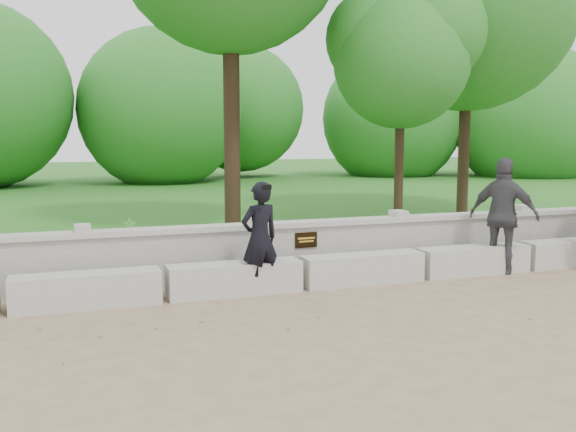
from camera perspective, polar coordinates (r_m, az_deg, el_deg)
name	(u,v)px	position (r m, az deg, el deg)	size (l,w,h in m)	color
ground	(358,324)	(7.79, 6.22, -9.51)	(80.00, 80.00, 0.00)	#9E8760
lawn	(167,202)	(21.06, -10.70, 1.27)	(40.00, 22.00, 0.25)	#23631D
concrete_bench	(301,273)	(9.42, 1.15, -5.13)	(11.90, 0.45, 0.45)	beige
parapet_wall	(285,250)	(10.02, -0.28, -3.00)	(12.50, 0.35, 0.90)	beige
man_main	(260,238)	(9.01, -2.53, -2.00)	(0.66, 0.61, 1.59)	black
visitor_right	(504,216)	(10.94, 18.63, 0.02)	(1.02, 1.17, 1.89)	#3D3E42
tree_near_right	(401,50)	(14.68, 10.05, 14.36)	(3.02, 3.02, 5.37)	#382619
shrub_a	(131,232)	(11.88, -13.81, -1.41)	(0.27, 0.18, 0.51)	#44842D
shrub_b	(405,225)	(12.57, 10.32, -0.82)	(0.29, 0.23, 0.53)	#44842D
shrub_c	(530,221)	(13.77, 20.69, -0.40)	(0.51, 0.44, 0.57)	#44842D
shrub_d	(266,217)	(13.40, -1.97, -0.09)	(0.33, 0.29, 0.59)	#44842D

